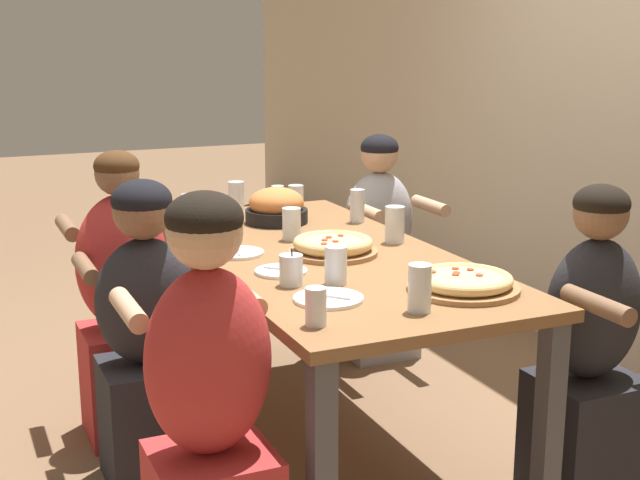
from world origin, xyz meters
The scene contains 24 objects.
ground_plane centered at (0.00, 0.00, 0.00)m, with size 18.00×18.00×0.00m, color brown.
dining_table centered at (0.00, 0.00, 0.70)m, with size 1.93×0.91×0.79m.
pizza_board_main centered at (0.05, 0.03, 0.82)m, with size 0.34×0.34×0.07m.
pizza_board_second centered at (0.65, 0.22, 0.82)m, with size 0.37×0.37×0.06m.
skillet_bowl centered at (-0.57, 0.04, 0.85)m, with size 0.40×0.27×0.16m.
empty_plate_a centered at (0.21, -0.24, 0.79)m, with size 0.18×0.18×0.02m.
empty_plate_b centered at (0.57, -0.22, 0.79)m, with size 0.22×0.22×0.02m.
empty_plate_c centered at (-0.10, -0.29, 0.79)m, with size 0.19×0.19×0.02m.
cocktail_glass_blue centered at (0.36, -0.26, 0.83)m, with size 0.08×0.08×0.13m.
drinking_glass_a centered at (-0.83, 0.24, 0.84)m, with size 0.07×0.07×0.11m.
drinking_glass_b centered at (-0.24, -0.02, 0.85)m, with size 0.07×0.07×0.13m.
drinking_glass_c centered at (-0.03, 0.34, 0.85)m, with size 0.08×0.08×0.15m.
drinking_glass_d centered at (0.77, -0.35, 0.84)m, with size 0.06×0.06×0.11m.
drinking_glass_e centered at (-0.85, -0.27, 0.83)m, with size 0.06×0.06×0.10m.
drinking_glass_f centered at (-0.88, 0.17, 0.83)m, with size 0.06×0.06×0.11m.
drinking_glass_g centered at (-0.88, -0.04, 0.86)m, with size 0.08×0.08×0.14m.
drinking_glass_h centered at (-0.44, 0.37, 0.85)m, with size 0.06×0.06×0.15m.
drinking_glass_i centered at (0.41, -0.12, 0.85)m, with size 0.08×0.08×0.13m.
drinking_glass_j centered at (0.78, -0.02, 0.85)m, with size 0.07×0.07×0.15m.
diner_near_midleft centered at (-0.41, -0.67, 0.53)m, with size 0.51×0.40×1.17m.
diner_near_center centered at (0.01, -0.67, 0.52)m, with size 0.51×0.40×1.12m.
diner_far_right centered at (0.76, 0.67, 0.51)m, with size 0.51×0.40×1.12m.
diner_far_left centered at (-0.81, 0.67, 0.51)m, with size 0.51×0.40×1.12m.
diner_near_right centered at (0.77, -0.67, 0.56)m, with size 0.51×0.40×1.20m.
Camera 1 is at (3.00, -1.32, 1.62)m, focal length 50.00 mm.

